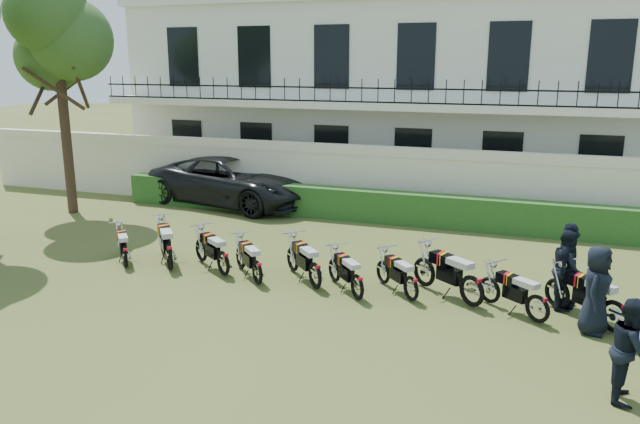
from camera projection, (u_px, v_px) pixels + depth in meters
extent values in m
plane|color=#3F4F1F|center=(251.00, 297.00, 13.53)|extent=(100.00, 100.00, 0.00)
cube|color=beige|center=(355.00, 184.00, 20.61)|extent=(30.00, 0.30, 2.00)
cube|color=beige|center=(355.00, 150.00, 20.34)|extent=(30.00, 0.35, 0.30)
cube|color=#1B4418|center=(378.00, 206.00, 19.68)|extent=(18.00, 0.60, 1.00)
cube|color=silver|center=(397.00, 97.00, 25.51)|extent=(20.00, 8.00, 7.00)
cube|color=silver|center=(400.00, 2.00, 24.63)|extent=(20.40, 8.40, 0.40)
cube|color=silver|center=(367.00, 105.00, 21.21)|extent=(20.00, 1.40, 0.25)
cube|color=black|center=(362.00, 88.00, 20.47)|extent=(20.00, 0.05, 0.05)
cube|color=black|center=(362.00, 102.00, 20.58)|extent=(20.00, 0.05, 0.05)
cube|color=black|center=(188.00, 148.00, 24.74)|extent=(1.30, 0.12, 2.20)
cube|color=black|center=(184.00, 57.00, 23.91)|extent=(1.30, 0.12, 2.20)
cube|color=black|center=(257.00, 151.00, 23.78)|extent=(1.30, 0.12, 2.20)
cube|color=black|center=(255.00, 57.00, 22.94)|extent=(1.30, 0.12, 2.20)
cube|color=black|center=(331.00, 155.00, 22.81)|extent=(1.30, 0.12, 2.20)
cube|color=black|center=(332.00, 57.00, 21.97)|extent=(1.30, 0.12, 2.20)
cube|color=black|center=(413.00, 160.00, 21.84)|extent=(1.30, 0.12, 2.20)
cube|color=black|center=(416.00, 57.00, 21.00)|extent=(1.30, 0.12, 2.20)
cube|color=black|center=(501.00, 164.00, 20.87)|extent=(1.30, 0.12, 2.20)
cube|color=black|center=(509.00, 57.00, 20.03)|extent=(1.30, 0.12, 2.20)
cube|color=black|center=(598.00, 169.00, 19.90)|extent=(1.30, 0.12, 2.20)
cube|color=black|center=(611.00, 57.00, 19.06)|extent=(1.30, 0.12, 2.20)
cylinder|color=#473323|center=(66.00, 134.00, 20.39)|extent=(0.32, 0.32, 5.25)
sphere|color=#305522|center=(71.00, 40.00, 19.73)|extent=(2.60, 2.60, 2.60)
sphere|color=#305522|center=(50.00, 57.00, 20.27)|extent=(2.20, 2.20, 2.20)
sphere|color=#305522|center=(45.00, 14.00, 19.00)|extent=(2.40, 2.40, 2.40)
torus|color=black|center=(128.00, 265.00, 14.83)|extent=(0.42, 0.46, 0.54)
torus|color=black|center=(123.00, 251.00, 15.86)|extent=(0.42, 0.46, 0.54)
cube|color=black|center=(125.00, 253.00, 15.27)|extent=(0.44, 0.47, 0.27)
cube|color=black|center=(124.00, 242.00, 15.40)|extent=(0.44, 0.45, 0.19)
cube|color=red|center=(124.00, 241.00, 15.40)|extent=(0.18, 0.24, 0.20)
cube|color=yellow|center=(124.00, 242.00, 15.35)|extent=(0.15, 0.23, 0.20)
cube|color=#B9B9B9|center=(125.00, 245.00, 14.99)|extent=(0.48, 0.50, 0.11)
cylinder|color=silver|center=(122.00, 228.00, 15.59)|extent=(0.41, 0.37, 0.03)
torus|color=black|center=(173.00, 267.00, 14.50)|extent=(0.49, 0.57, 0.66)
torus|color=black|center=(166.00, 250.00, 15.77)|extent=(0.49, 0.57, 0.66)
cube|color=black|center=(169.00, 252.00, 15.05)|extent=(0.53, 0.58, 0.32)
cube|color=black|center=(167.00, 238.00, 15.20)|extent=(0.52, 0.55, 0.24)
cube|color=red|center=(167.00, 238.00, 15.20)|extent=(0.22, 0.29, 0.25)
cube|color=yellow|center=(168.00, 238.00, 15.14)|extent=(0.19, 0.28, 0.25)
cube|color=#B9B9B9|center=(170.00, 242.00, 14.70)|extent=(0.58, 0.62, 0.13)
cylinder|color=silver|center=(165.00, 222.00, 15.44)|extent=(0.52, 0.44, 0.03)
torus|color=black|center=(235.00, 272.00, 14.24)|extent=(0.53, 0.43, 0.60)
torus|color=black|center=(212.00, 258.00, 15.27)|extent=(0.53, 0.43, 0.60)
cube|color=black|center=(224.00, 259.00, 14.68)|extent=(0.54, 0.46, 0.29)
cube|color=black|center=(219.00, 246.00, 14.80)|extent=(0.51, 0.47, 0.22)
cube|color=red|center=(219.00, 246.00, 14.79)|extent=(0.15, 0.28, 0.23)
cube|color=yellow|center=(221.00, 246.00, 14.75)|extent=(0.12, 0.27, 0.23)
cube|color=#B9B9B9|center=(229.00, 249.00, 14.39)|extent=(0.57, 0.51, 0.12)
cylinder|color=silver|center=(213.00, 231.00, 14.98)|extent=(0.37, 0.49, 0.03)
torus|color=black|center=(267.00, 282.00, 13.64)|extent=(0.46, 0.46, 0.57)
torus|color=black|center=(249.00, 266.00, 14.71)|extent=(0.46, 0.46, 0.57)
cube|color=black|center=(258.00, 268.00, 14.10)|extent=(0.48, 0.48, 0.28)
cube|color=black|center=(254.00, 255.00, 14.23)|extent=(0.47, 0.47, 0.20)
cube|color=red|center=(254.00, 255.00, 14.23)|extent=(0.18, 0.26, 0.21)
cube|color=yellow|center=(255.00, 255.00, 14.18)|extent=(0.15, 0.25, 0.21)
cube|color=#B9B9B9|center=(261.00, 259.00, 13.81)|extent=(0.52, 0.52, 0.11)
cylinder|color=silver|center=(250.00, 240.00, 14.42)|extent=(0.42, 0.41, 0.03)
torus|color=black|center=(328.00, 286.00, 13.34)|extent=(0.49, 0.50, 0.61)
torus|color=black|center=(304.00, 268.00, 14.48)|extent=(0.49, 0.50, 0.61)
cube|color=black|center=(316.00, 271.00, 13.83)|extent=(0.51, 0.52, 0.30)
cube|color=black|center=(312.00, 257.00, 13.96)|extent=(0.50, 0.50, 0.22)
cube|color=red|center=(312.00, 256.00, 13.96)|extent=(0.19, 0.28, 0.23)
cube|color=yellow|center=(313.00, 257.00, 13.91)|extent=(0.16, 0.26, 0.23)
cube|color=#B9B9B9|center=(321.00, 261.00, 13.52)|extent=(0.55, 0.56, 0.12)
cylinder|color=silver|center=(306.00, 240.00, 14.17)|extent=(0.45, 0.44, 0.03)
torus|color=black|center=(370.00, 298.00, 12.74)|extent=(0.44, 0.47, 0.56)
torus|color=black|center=(345.00, 279.00, 13.81)|extent=(0.44, 0.47, 0.56)
cube|color=black|center=(358.00, 283.00, 13.20)|extent=(0.46, 0.49, 0.28)
cube|color=black|center=(354.00, 269.00, 13.33)|extent=(0.45, 0.47, 0.20)
cube|color=red|center=(354.00, 268.00, 13.33)|extent=(0.18, 0.25, 0.21)
cube|color=yellow|center=(355.00, 269.00, 13.28)|extent=(0.16, 0.24, 0.21)
cube|color=#B9B9B9|center=(364.00, 274.00, 12.91)|extent=(0.50, 0.52, 0.11)
cylinder|color=silver|center=(348.00, 253.00, 13.53)|extent=(0.43, 0.39, 0.03)
torus|color=black|center=(426.00, 299.00, 12.70)|extent=(0.44, 0.45, 0.55)
torus|color=black|center=(397.00, 281.00, 13.73)|extent=(0.44, 0.45, 0.55)
cube|color=black|center=(412.00, 284.00, 13.14)|extent=(0.46, 0.47, 0.27)
cube|color=black|center=(407.00, 271.00, 13.27)|extent=(0.45, 0.45, 0.20)
cube|color=red|center=(407.00, 270.00, 13.27)|extent=(0.17, 0.25, 0.21)
cube|color=yellow|center=(409.00, 271.00, 13.22)|extent=(0.15, 0.24, 0.21)
cube|color=#B9B9B9|center=(419.00, 275.00, 12.86)|extent=(0.50, 0.50, 0.11)
cylinder|color=silver|center=(401.00, 255.00, 13.46)|extent=(0.40, 0.39, 0.03)
torus|color=black|center=(499.00, 303.00, 12.31)|extent=(0.59, 0.48, 0.67)
torus|color=black|center=(447.00, 282.00, 13.47)|extent=(0.59, 0.48, 0.67)
cube|color=black|center=(474.00, 286.00, 12.81)|extent=(0.60, 0.52, 0.33)
cube|color=black|center=(466.00, 269.00, 12.94)|extent=(0.57, 0.52, 0.24)
cube|color=red|center=(466.00, 268.00, 12.94)|extent=(0.17, 0.31, 0.25)
cube|color=yellow|center=(468.00, 269.00, 12.88)|extent=(0.14, 0.30, 0.25)
cube|color=#B9B9B9|center=(486.00, 274.00, 12.49)|extent=(0.64, 0.57, 0.13)
cylinder|color=silver|center=(454.00, 249.00, 13.15)|extent=(0.42, 0.55, 0.03)
torus|color=black|center=(564.00, 321.00, 11.62)|extent=(0.50, 0.41, 0.57)
torus|color=black|center=(512.00, 300.00, 12.60)|extent=(0.50, 0.41, 0.57)
cube|color=black|center=(540.00, 304.00, 12.04)|extent=(0.51, 0.44, 0.28)
cube|color=black|center=(532.00, 289.00, 12.16)|extent=(0.48, 0.45, 0.20)
cube|color=red|center=(532.00, 288.00, 12.15)|extent=(0.15, 0.26, 0.21)
cube|color=yellow|center=(534.00, 289.00, 12.11)|extent=(0.12, 0.25, 0.21)
cube|color=#B9B9B9|center=(552.00, 294.00, 11.77)|extent=(0.54, 0.49, 0.11)
cylinder|color=silver|center=(521.00, 271.00, 12.33)|extent=(0.36, 0.46, 0.03)
torus|color=black|center=(584.00, 306.00, 12.24)|extent=(0.53, 0.50, 0.64)
cube|color=black|center=(617.00, 311.00, 11.57)|extent=(0.55, 0.53, 0.31)
cube|color=black|center=(608.00, 293.00, 11.71)|extent=(0.53, 0.52, 0.23)
cube|color=red|center=(608.00, 292.00, 11.71)|extent=(0.19, 0.29, 0.24)
cube|color=yellow|center=(611.00, 293.00, 11.66)|extent=(0.16, 0.28, 0.24)
cube|color=#B9B9B9|center=(633.00, 300.00, 11.25)|extent=(0.59, 0.57, 0.13)
cylinder|color=silver|center=(595.00, 272.00, 11.93)|extent=(0.45, 0.48, 0.03)
imported|color=black|center=(233.00, 181.00, 21.94)|extent=(6.59, 3.98, 1.71)
imported|color=black|center=(631.00, 350.00, 9.29)|extent=(0.68, 0.84, 1.62)
imported|color=black|center=(596.00, 290.00, 11.59)|extent=(0.73, 0.94, 1.70)
imported|color=black|center=(568.00, 269.00, 12.78)|extent=(0.64, 0.82, 1.68)
imported|color=black|center=(567.00, 265.00, 12.82)|extent=(0.61, 1.11, 1.79)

